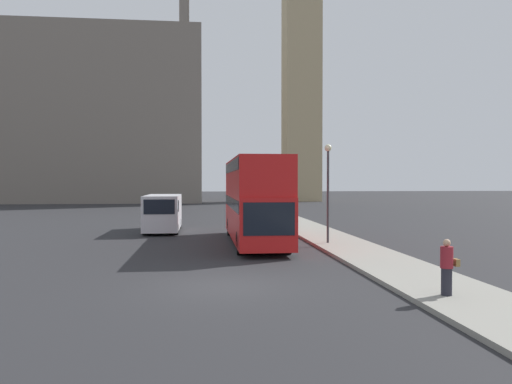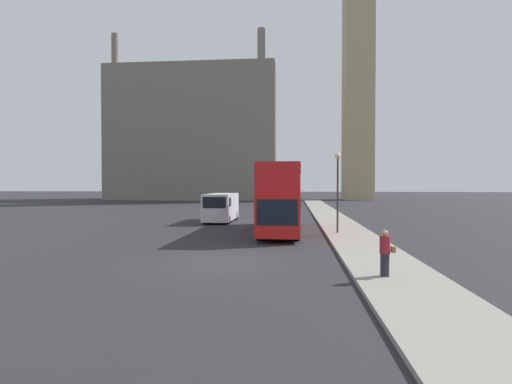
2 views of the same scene
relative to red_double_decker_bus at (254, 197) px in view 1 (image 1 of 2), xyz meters
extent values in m
plane|color=#28282B|center=(-2.14, -10.62, -2.46)|extent=(300.00, 300.00, 0.00)
cube|color=gray|center=(4.37, -10.62, -2.38)|extent=(3.03, 120.00, 0.15)
cube|color=tan|center=(13.89, 56.27, 23.53)|extent=(5.82, 5.82, 51.98)
cube|color=slate|center=(-19.74, 54.74, 10.99)|extent=(34.00, 12.42, 26.89)
cylinder|color=slate|center=(-5.29, 49.46, 27.39)|extent=(1.49, 1.49, 5.92)
cube|color=red|center=(0.00, 0.00, -1.02)|extent=(2.46, 11.43, 2.30)
cube|color=red|center=(0.00, 0.00, 1.05)|extent=(2.46, 11.20, 1.83)
cube|color=black|center=(0.00, 0.00, -0.29)|extent=(2.50, 10.97, 0.55)
cube|color=black|center=(0.00, 0.00, 1.59)|extent=(2.50, 10.74, 0.55)
cube|color=black|center=(0.00, -5.73, -0.74)|extent=(2.16, 0.03, 1.38)
cylinder|color=black|center=(-0.88, -4.00, -1.93)|extent=(0.69, 1.05, 1.05)
cylinder|color=black|center=(0.88, -4.00, -1.93)|extent=(0.69, 1.05, 1.05)
cylinder|color=black|center=(-0.88, 4.00, -1.93)|extent=(0.69, 1.05, 1.05)
cylinder|color=black|center=(0.88, 4.00, -1.93)|extent=(0.69, 1.05, 1.05)
cube|color=silver|center=(-5.28, 6.80, -1.17)|extent=(2.15, 6.07, 2.20)
cube|color=black|center=(-5.28, 3.75, -0.69)|extent=(1.82, 0.02, 0.88)
cube|color=black|center=(-5.28, 4.82, -0.69)|extent=(2.18, 1.09, 0.70)
cylinder|color=black|center=(-6.08, 4.73, -2.11)|extent=(0.54, 0.69, 0.69)
cylinder|color=black|center=(-4.47, 4.73, -2.11)|extent=(0.54, 0.69, 0.69)
cylinder|color=black|center=(-6.08, 8.86, -2.11)|extent=(0.54, 0.69, 0.69)
cylinder|color=black|center=(-4.47, 8.86, -2.11)|extent=(0.54, 0.69, 0.69)
cylinder|color=#23232D|center=(3.89, -13.19, -1.94)|extent=(0.29, 0.29, 0.75)
cylinder|color=maroon|center=(3.89, -13.19, -1.27)|extent=(0.34, 0.34, 0.59)
sphere|color=tan|center=(3.89, -13.19, -0.87)|extent=(0.20, 0.20, 0.20)
cube|color=olive|center=(4.16, -13.19, -1.41)|extent=(0.12, 0.24, 0.20)
cylinder|color=#38383D|center=(3.63, -1.32, 0.02)|extent=(0.12, 0.12, 4.65)
sphere|color=beige|center=(3.63, -1.32, 2.53)|extent=(0.36, 0.36, 0.36)
camera|label=1|loc=(-2.78, -26.14, 0.81)|focal=35.00mm
camera|label=2|loc=(0.86, -26.74, 0.76)|focal=28.00mm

